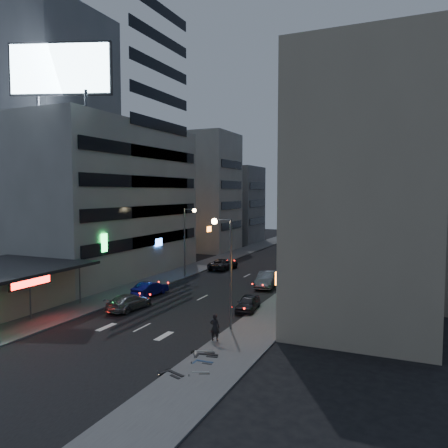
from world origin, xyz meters
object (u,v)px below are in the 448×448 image
Objects in this scene: person at (215,327)px; scooter_black_b at (219,345)px; parked_car_left at (223,264)px; scooter_silver_b at (215,342)px; road_car_blue at (150,289)px; parked_car_right_far at (313,260)px; scooter_blue at (214,354)px; road_car_silver at (129,302)px; parked_car_right_near at (248,303)px; parked_car_right_mid at (267,279)px; scooter_silver_a at (210,362)px; scooter_black_a at (185,366)px.

person is 2.57m from scooter_black_b.
parked_car_left is 2.53× the size of scooter_black_b.
person is at bearing 2.32° from scooter_silver_b.
scooter_black_b is at bearing 141.74° from road_car_blue.
scooter_silver_b is (0.78, -1.69, -0.35)m from person.
parked_car_right_far is 2.93× the size of scooter_blue.
parked_car_left is at bearing 0.34° from scooter_silver_b.
road_car_silver reaches higher than scooter_black_b.
parked_car_right_near is 25.68m from parked_car_right_far.
road_car_silver is at bearing 96.69° from parked_car_left.
parked_car_left is 27.55m from person.
parked_car_right_near is 0.78× the size of parked_car_right_mid.
parked_car_right_near is 0.83× the size of road_car_silver.
parked_car_right_far is 3.00× the size of scooter_silver_a.
parked_car_right_mid is 23.55m from scooter_black_a.
scooter_blue reaches higher than scooter_silver_a.
road_car_blue is at bearing -145.43° from parked_car_right_mid.
parked_car_right_near is at bearing 125.18° from parked_car_left.
person is 1.12× the size of scooter_silver_a.
road_car_blue is at bearing 58.47° from scooter_black_a.
person is at bearing -2.46° from scooter_silver_a.
road_car_blue is (-10.60, 1.33, 0.03)m from parked_car_right_near.
scooter_black_b is (0.39, 3.57, 0.01)m from scooter_black_a.
scooter_silver_a is 0.88× the size of scooter_silver_b.
scooter_black_b reaches higher than scooter_silver_b.
scooter_black_a is (12.21, -15.22, 0.03)m from road_car_blue.
parked_car_right_near is 9.92m from scooter_silver_b.
scooter_black_b is (-0.21, 1.18, 0.09)m from scooter_blue.
road_car_silver reaches higher than scooter_blue.
scooter_blue is at bearing 109.28° from person.
parked_car_right_mid is 2.53× the size of scooter_black_b.
scooter_blue is 0.90× the size of scooter_silver_b.
road_car_blue is 14.74m from person.
parked_car_left reaches higher than scooter_blue.
scooter_black_a is (11.50, -31.19, 0.02)m from parked_car_left.
scooter_black_b is at bearing 118.71° from parked_car_left.
parked_car_right_mid is at bearing 91.64° from parked_car_right_near.
road_car_blue is at bearing -118.02° from parked_car_right_far.
scooter_black_a is (3.06, -23.35, -0.10)m from parked_car_right_mid.
parked_car_left is 12.97m from parked_car_right_far.
scooter_silver_a is at bearing 117.87° from parked_car_left.
parked_car_right_mid is 1.07× the size of road_car_silver.
parked_car_right_mid is at bearing -13.84° from scooter_silver_a.
parked_car_right_far is at bearing -109.02° from road_car_blue.
road_car_silver reaches higher than scooter_black_a.
person is (0.70, -8.12, 0.38)m from parked_car_right_near.
parked_car_right_far is 33.82m from person.
scooter_black_a is at bearing 94.11° from person.
road_car_silver is at bearing 38.28° from scooter_silver_b.
scooter_black_a is at bearing 133.24° from road_car_blue.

